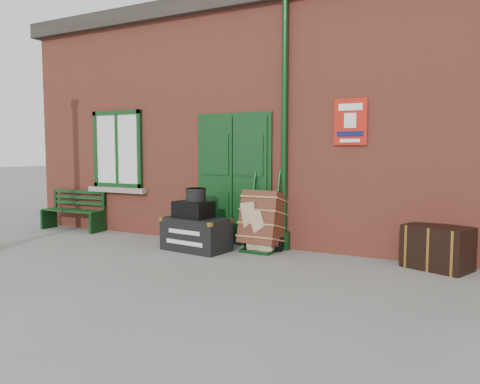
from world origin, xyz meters
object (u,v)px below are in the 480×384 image
Objects in this scene: houdini_trunk at (196,234)px; dark_trunk at (438,248)px; bench at (74,209)px; porter_trolley at (263,220)px.

dark_trunk is (3.59, 0.51, 0.03)m from houdini_trunk.
bench is 1.67× the size of dark_trunk.
dark_trunk is (6.90, -0.01, -0.12)m from bench.
porter_trolley is 2.63m from dark_trunk.
porter_trolley is at bearing -157.98° from dark_trunk.
bench is 6.90m from dark_trunk.
porter_trolley is (4.27, -0.03, 0.08)m from bench.
porter_trolley reaches higher than dark_trunk.
bench is 4.27m from porter_trolley.
houdini_trunk is 0.83× the size of porter_trolley.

